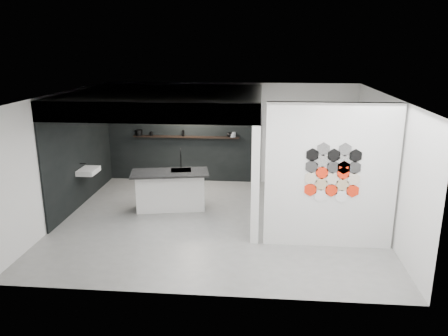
% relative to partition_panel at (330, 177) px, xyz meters
% --- Properties ---
extents(floor, '(7.00, 6.00, 0.01)m').
position_rel_partition_panel_xyz_m(floor, '(-2.23, 1.00, -1.40)').
color(floor, slate).
extents(partition_panel, '(2.45, 0.15, 2.80)m').
position_rel_partition_panel_xyz_m(partition_panel, '(0.00, 0.00, 0.00)').
color(partition_panel, silver).
rests_on(partition_panel, floor).
extents(bay_clad_back, '(4.40, 0.04, 2.35)m').
position_rel_partition_panel_xyz_m(bay_clad_back, '(-3.52, 3.97, -0.22)').
color(bay_clad_back, black).
rests_on(bay_clad_back, floor).
extents(bay_clad_left, '(0.04, 4.00, 2.35)m').
position_rel_partition_panel_xyz_m(bay_clad_left, '(-5.70, 2.00, -0.22)').
color(bay_clad_left, black).
rests_on(bay_clad_left, floor).
extents(bulkhead, '(4.40, 4.00, 0.40)m').
position_rel_partition_panel_xyz_m(bulkhead, '(-3.52, 2.00, 1.15)').
color(bulkhead, silver).
rests_on(bulkhead, corner_column).
extents(corner_column, '(0.16, 0.16, 2.35)m').
position_rel_partition_panel_xyz_m(corner_column, '(-1.41, 0.00, -0.22)').
color(corner_column, silver).
rests_on(corner_column, floor).
extents(fascia_beam, '(4.40, 0.16, 0.40)m').
position_rel_partition_panel_xyz_m(fascia_beam, '(-3.52, 0.08, 1.15)').
color(fascia_beam, silver).
rests_on(fascia_beam, corner_column).
extents(wall_basin, '(0.40, 0.60, 0.12)m').
position_rel_partition_panel_xyz_m(wall_basin, '(-5.46, 1.80, -0.55)').
color(wall_basin, silver).
rests_on(wall_basin, bay_clad_left).
extents(display_shelf, '(3.00, 0.15, 0.04)m').
position_rel_partition_panel_xyz_m(display_shelf, '(-3.43, 3.87, -0.10)').
color(display_shelf, black).
rests_on(display_shelf, bay_clad_back).
extents(kitchen_island, '(1.90, 1.11, 1.44)m').
position_rel_partition_panel_xyz_m(kitchen_island, '(-3.43, 1.65, -0.91)').
color(kitchen_island, silver).
rests_on(kitchen_island, floor).
extents(stockpot, '(0.24, 0.24, 0.16)m').
position_rel_partition_panel_xyz_m(stockpot, '(-4.77, 3.87, 0.00)').
color(stockpot, black).
rests_on(stockpot, display_shelf).
extents(kettle, '(0.18, 0.18, 0.13)m').
position_rel_partition_panel_xyz_m(kettle, '(-2.20, 3.87, -0.01)').
color(kettle, black).
rests_on(kettle, display_shelf).
extents(glass_bowl, '(0.17, 0.17, 0.09)m').
position_rel_partition_panel_xyz_m(glass_bowl, '(-2.12, 3.87, -0.03)').
color(glass_bowl, gray).
rests_on(glass_bowl, display_shelf).
extents(glass_vase, '(0.13, 0.13, 0.14)m').
position_rel_partition_panel_xyz_m(glass_vase, '(-2.08, 3.87, -0.01)').
color(glass_vase, gray).
rests_on(glass_vase, display_shelf).
extents(bottle_dark, '(0.09, 0.09, 0.18)m').
position_rel_partition_panel_xyz_m(bottle_dark, '(-3.50, 3.87, 0.01)').
color(bottle_dark, black).
rests_on(bottle_dark, display_shelf).
extents(utensil_cup, '(0.09, 0.09, 0.11)m').
position_rel_partition_panel_xyz_m(utensil_cup, '(-4.41, 3.87, -0.03)').
color(utensil_cup, black).
rests_on(utensil_cup, display_shelf).
extents(hex_tile_cluster, '(1.04, 0.02, 1.16)m').
position_rel_partition_panel_xyz_m(hex_tile_cluster, '(0.03, -0.09, 0.10)').
color(hex_tile_cluster, red).
rests_on(hex_tile_cluster, partition_panel).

